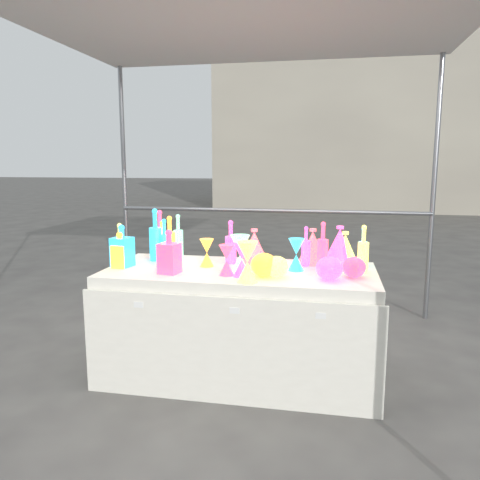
% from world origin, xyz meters
% --- Properties ---
extents(ground, '(80.00, 80.00, 0.00)m').
position_xyz_m(ground, '(0.00, 0.00, 0.00)').
color(ground, slate).
rests_on(ground, ground).
extents(canopy_tent, '(3.15, 3.15, 2.46)m').
position_xyz_m(canopy_tent, '(0.00, 0.01, 2.38)').
color(canopy_tent, gray).
rests_on(canopy_tent, ground).
extents(display_table, '(1.84, 0.83, 0.75)m').
position_xyz_m(display_table, '(0.00, -0.01, 0.37)').
color(display_table, white).
rests_on(display_table, ground).
extents(background_building, '(14.00, 6.00, 6.00)m').
position_xyz_m(background_building, '(4.00, 14.00, 3.00)').
color(background_building, '#B9AF9A').
rests_on(background_building, ground).
extents(cardboard_box_closed, '(0.56, 0.48, 0.35)m').
position_xyz_m(cardboard_box_closed, '(0.09, 1.90, 0.17)').
color(cardboard_box_closed, tan).
rests_on(cardboard_box_closed, ground).
extents(cardboard_box_flat, '(0.77, 0.68, 0.06)m').
position_xyz_m(cardboard_box_flat, '(0.23, 2.88, 0.03)').
color(cardboard_box_flat, tan).
rests_on(cardboard_box_flat, ground).
extents(bottle_0, '(0.09, 0.09, 0.32)m').
position_xyz_m(bottle_0, '(-0.58, 0.25, 0.91)').
color(bottle_0, red).
rests_on(bottle_0, display_table).
extents(bottle_1, '(0.08, 0.08, 0.31)m').
position_xyz_m(bottle_1, '(-0.59, 0.17, 0.90)').
color(bottle_1, '#198A19').
rests_on(bottle_1, display_table).
extents(bottle_2, '(0.10, 0.10, 0.37)m').
position_xyz_m(bottle_2, '(-0.65, 0.23, 0.93)').
color(bottle_2, '#EF4C19').
rests_on(bottle_2, display_table).
extents(bottle_3, '(0.10, 0.10, 0.31)m').
position_xyz_m(bottle_3, '(-0.10, 0.18, 0.90)').
color(bottle_3, '#1D67AC').
rests_on(bottle_3, display_table).
extents(bottle_4, '(0.08, 0.08, 0.30)m').
position_xyz_m(bottle_4, '(-0.85, -0.02, 0.90)').
color(bottle_4, '#157084').
rests_on(bottle_4, display_table).
extents(bottle_5, '(0.09, 0.09, 0.33)m').
position_xyz_m(bottle_5, '(-0.53, 0.29, 0.92)').
color(bottle_5, '#A72163').
rests_on(bottle_5, display_table).
extents(bottle_6, '(0.09, 0.09, 0.29)m').
position_xyz_m(bottle_6, '(-0.63, 0.22, 0.89)').
color(bottle_6, red).
rests_on(bottle_6, display_table).
extents(bottle_7, '(0.12, 0.12, 0.38)m').
position_xyz_m(bottle_7, '(-0.66, 0.17, 0.94)').
color(bottle_7, '#198A19').
rests_on(bottle_7, display_table).
extents(decanter_0, '(0.10, 0.10, 0.25)m').
position_xyz_m(decanter_0, '(-0.81, -0.10, 0.87)').
color(decanter_0, red).
rests_on(decanter_0, display_table).
extents(decanter_1, '(0.14, 0.14, 0.29)m').
position_xyz_m(decanter_1, '(-0.43, -0.19, 0.89)').
color(decanter_1, '#EF4C19').
rests_on(decanter_1, display_table).
extents(decanter_2, '(0.15, 0.15, 0.29)m').
position_xyz_m(decanter_2, '(-0.81, -0.07, 0.90)').
color(decanter_2, '#198A19').
rests_on(decanter_2, display_table).
extents(hourglass_0, '(0.13, 0.13, 0.20)m').
position_xyz_m(hourglass_0, '(-0.05, -0.18, 0.85)').
color(hourglass_0, '#EF4C19').
rests_on(hourglass_0, display_table).
extents(hourglass_1, '(0.12, 0.12, 0.22)m').
position_xyz_m(hourglass_1, '(0.05, -0.19, 0.86)').
color(hourglass_1, '#1D67AC').
rests_on(hourglass_1, display_table).
extents(hourglass_2, '(0.14, 0.14, 0.25)m').
position_xyz_m(hourglass_2, '(0.11, -0.33, 0.87)').
color(hourglass_2, '#157084').
rests_on(hourglass_2, display_table).
extents(hourglass_3, '(0.16, 0.16, 0.25)m').
position_xyz_m(hourglass_3, '(0.02, -0.12, 0.88)').
color(hourglass_3, '#A72163').
rests_on(hourglass_3, display_table).
extents(hourglass_4, '(0.12, 0.12, 0.19)m').
position_xyz_m(hourglass_4, '(-0.24, 0.04, 0.85)').
color(hourglass_4, red).
rests_on(hourglass_4, display_table).
extents(hourglass_5, '(0.12, 0.12, 0.22)m').
position_xyz_m(hourglass_5, '(0.37, 0.03, 0.86)').
color(hourglass_5, '#198A19').
rests_on(hourglass_5, display_table).
extents(globe_0, '(0.20, 0.20, 0.14)m').
position_xyz_m(globe_0, '(0.19, -0.18, 0.82)').
color(globe_0, red).
rests_on(globe_0, display_table).
extents(globe_1, '(0.19, 0.19, 0.12)m').
position_xyz_m(globe_1, '(0.27, -0.18, 0.81)').
color(globe_1, '#157084').
rests_on(globe_1, display_table).
extents(globe_2, '(0.16, 0.16, 0.12)m').
position_xyz_m(globe_2, '(0.74, -0.09, 0.81)').
color(globe_2, '#EF4C19').
rests_on(globe_2, display_table).
extents(globe_3, '(0.19, 0.19, 0.13)m').
position_xyz_m(globe_3, '(0.59, -0.19, 0.82)').
color(globe_3, '#1D67AC').
rests_on(globe_3, display_table).
extents(lampshade_0, '(0.27, 0.27, 0.25)m').
position_xyz_m(lampshade_0, '(0.06, 0.20, 0.87)').
color(lampshade_0, '#F7AC34').
rests_on(lampshade_0, display_table).
extents(lampshade_1, '(0.25, 0.25, 0.25)m').
position_xyz_m(lampshade_1, '(0.47, 0.28, 0.88)').
color(lampshade_1, '#F7AC34').
rests_on(lampshade_1, display_table).
extents(lampshade_2, '(0.31, 0.31, 0.27)m').
position_xyz_m(lampshade_2, '(0.66, 0.28, 0.89)').
color(lampshade_2, '#1D67AC').
rests_on(lampshade_2, display_table).
extents(lampshade_3, '(0.25, 0.25, 0.24)m').
position_xyz_m(lampshade_3, '(0.69, 0.28, 0.87)').
color(lampshade_3, '#157084').
rests_on(lampshade_3, display_table).
extents(bottle_8, '(0.07, 0.07, 0.27)m').
position_xyz_m(bottle_8, '(0.81, 0.25, 0.89)').
color(bottle_8, '#198A19').
rests_on(bottle_8, display_table).
extents(bottle_9, '(0.09, 0.09, 0.33)m').
position_xyz_m(bottle_9, '(0.54, 0.09, 0.91)').
color(bottle_9, '#EF4C19').
rests_on(bottle_9, display_table).
extents(bottle_10, '(0.07, 0.07, 0.28)m').
position_xyz_m(bottle_10, '(0.43, 0.19, 0.89)').
color(bottle_10, '#1D67AC').
rests_on(bottle_10, display_table).
extents(bottle_11, '(0.08, 0.08, 0.31)m').
position_xyz_m(bottle_11, '(0.80, 0.06, 0.91)').
color(bottle_11, '#157084').
rests_on(bottle_11, display_table).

